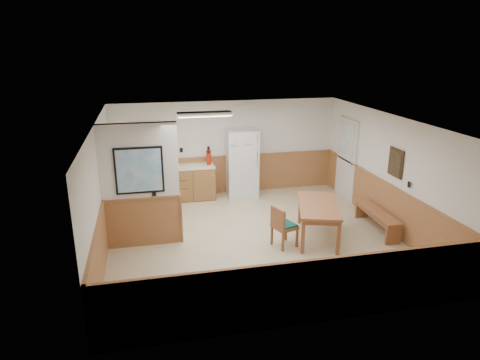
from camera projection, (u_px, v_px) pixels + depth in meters
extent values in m
plane|color=#C1B08B|center=(254.00, 238.00, 9.04)|extent=(6.00, 6.00, 0.00)
cube|color=silver|center=(255.00, 120.00, 8.27)|extent=(6.00, 6.00, 0.02)
cube|color=white|center=(226.00, 148.00, 11.44)|extent=(6.00, 0.02, 2.50)
cube|color=white|center=(388.00, 172.00, 9.28)|extent=(0.02, 6.00, 2.50)
cube|color=white|center=(100.00, 192.00, 8.03)|extent=(0.02, 6.00, 2.50)
cube|color=#A26240|center=(227.00, 175.00, 11.65)|extent=(6.00, 0.04, 1.00)
cube|color=#A26240|center=(383.00, 204.00, 9.51)|extent=(0.04, 6.00, 1.00)
cube|color=#A26240|center=(105.00, 229.00, 8.27)|extent=(0.04, 6.00, 1.00)
cube|color=white|center=(139.00, 162.00, 8.22)|extent=(1.50, 0.15, 1.50)
cube|color=#A26240|center=(143.00, 221.00, 8.60)|extent=(1.50, 0.17, 1.00)
cube|color=black|center=(139.00, 170.00, 8.18)|extent=(0.92, 0.03, 0.92)
cube|color=white|center=(139.00, 171.00, 8.16)|extent=(0.84, 0.01, 0.84)
cube|color=olive|center=(188.00, 183.00, 11.17)|extent=(1.40, 0.60, 0.86)
cube|color=olive|center=(130.00, 187.00, 10.86)|extent=(0.06, 0.60, 0.86)
cube|color=olive|center=(159.00, 185.00, 11.02)|extent=(0.06, 0.60, 0.86)
cube|color=#EAE3C5|center=(171.00, 168.00, 10.95)|extent=(2.20, 0.60, 0.04)
cube|color=#EAE3C5|center=(170.00, 162.00, 11.20)|extent=(2.20, 0.02, 0.10)
cube|color=silver|center=(346.00, 160.00, 11.11)|extent=(0.05, 1.02, 2.15)
cube|color=silver|center=(346.00, 160.00, 11.10)|extent=(0.04, 0.90, 2.05)
cube|color=silver|center=(347.00, 140.00, 10.94)|extent=(0.02, 0.76, 0.80)
cube|color=silver|center=(145.00, 141.00, 10.89)|extent=(0.80, 0.03, 1.00)
cube|color=silver|center=(145.00, 141.00, 10.88)|extent=(0.70, 0.01, 0.90)
cube|color=#352215|center=(396.00, 163.00, 8.90)|extent=(0.03, 0.50, 0.60)
cube|color=black|center=(395.00, 163.00, 8.90)|extent=(0.01, 0.42, 0.52)
cube|color=silver|center=(204.00, 114.00, 9.33)|extent=(1.20, 0.30, 0.08)
cube|color=white|center=(204.00, 116.00, 9.34)|extent=(1.15, 0.25, 0.01)
cube|color=silver|center=(242.00, 163.00, 11.28)|extent=(0.82, 0.73, 1.80)
cube|color=silver|center=(257.00, 138.00, 10.78)|extent=(0.03, 0.02, 0.23)
cube|color=silver|center=(257.00, 159.00, 10.95)|extent=(0.03, 0.02, 0.42)
cube|color=#9D5C39|center=(319.00, 205.00, 8.83)|extent=(1.25, 1.76, 0.05)
cube|color=#9D5C39|center=(318.00, 209.00, 8.85)|extent=(1.12, 1.64, 0.10)
cube|color=#9D5C39|center=(303.00, 237.00, 8.27)|extent=(0.09, 0.09, 0.70)
cube|color=#9D5C39|center=(300.00, 209.00, 9.67)|extent=(0.09, 0.09, 0.70)
cube|color=#9D5C39|center=(339.00, 238.00, 8.21)|extent=(0.09, 0.09, 0.70)
cube|color=#9D5C39|center=(330.00, 210.00, 9.61)|extent=(0.09, 0.09, 0.70)
cube|color=#9D5C39|center=(378.00, 212.00, 9.29)|extent=(0.40, 1.54, 0.05)
cube|color=#9D5C39|center=(395.00, 235.00, 8.69)|extent=(0.32, 0.07, 0.40)
cube|color=#9D5C39|center=(361.00, 210.00, 10.02)|extent=(0.32, 0.07, 0.40)
cube|color=#9D5C39|center=(285.00, 227.00, 8.56)|extent=(0.54, 0.54, 0.06)
cube|color=#0E4A41|center=(285.00, 224.00, 8.55)|extent=(0.49, 0.49, 0.03)
cube|color=#9D5C39|center=(278.00, 218.00, 8.40)|extent=(0.19, 0.41, 0.40)
cube|color=#0E4A41|center=(270.00, 220.00, 8.30)|extent=(0.14, 0.35, 0.34)
cube|color=#9D5C39|center=(283.00, 242.00, 8.39)|extent=(0.05, 0.05, 0.39)
cube|color=#9D5C39|center=(272.00, 236.00, 8.68)|extent=(0.05, 0.05, 0.39)
cube|color=#9D5C39|center=(297.00, 238.00, 8.58)|extent=(0.05, 0.05, 0.39)
cube|color=#9D5C39|center=(286.00, 232.00, 8.87)|extent=(0.05, 0.05, 0.39)
cylinder|color=#B81E09|center=(209.00, 157.00, 11.08)|extent=(0.13, 0.13, 0.40)
cylinder|color=black|center=(209.00, 148.00, 11.01)|extent=(0.07, 0.07, 0.09)
cylinder|color=#1A9133|center=(141.00, 164.00, 10.80)|extent=(0.08, 0.08, 0.20)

